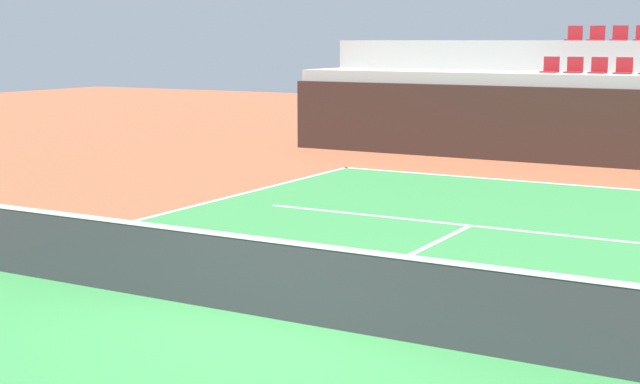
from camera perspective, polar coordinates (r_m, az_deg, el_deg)
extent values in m
plane|color=brown|center=(11.08, -2.61, -7.84)|extent=(80.00, 80.00, 0.00)
cube|color=#2D7238|center=(11.08, -2.61, -7.82)|extent=(11.00, 24.00, 0.01)
cube|color=white|center=(21.89, 14.29, 0.50)|extent=(11.00, 0.10, 0.00)
cube|color=white|center=(16.68, 9.19, -2.05)|extent=(8.26, 0.10, 0.00)
cube|color=white|center=(13.79, 4.51, -4.36)|extent=(0.10, 6.40, 0.00)
cube|color=black|center=(25.13, 16.51, 3.80)|extent=(17.80, 0.30, 2.02)
cube|color=#9E9E99|center=(26.43, 17.20, 4.39)|extent=(17.80, 2.40, 2.35)
cube|color=#9E9E99|center=(28.75, 18.29, 5.57)|extent=(17.80, 2.40, 3.23)
cube|color=maroon|center=(26.77, 13.86, 7.15)|extent=(0.44, 0.44, 0.04)
cube|color=maroon|center=(26.95, 14.00, 7.63)|extent=(0.44, 0.04, 0.40)
cube|color=maroon|center=(26.59, 15.24, 7.09)|extent=(0.44, 0.44, 0.04)
cube|color=maroon|center=(26.78, 15.36, 7.57)|extent=(0.44, 0.04, 0.40)
cube|color=maroon|center=(26.44, 16.63, 7.01)|extent=(0.44, 0.44, 0.04)
cube|color=maroon|center=(26.62, 16.75, 7.49)|extent=(0.44, 0.04, 0.40)
cube|color=maroon|center=(26.30, 18.03, 6.93)|extent=(0.44, 0.44, 0.04)
cube|color=maroon|center=(26.48, 18.15, 7.42)|extent=(0.44, 0.04, 0.40)
cube|color=maroon|center=(29.07, 15.24, 8.98)|extent=(0.44, 0.44, 0.04)
cube|color=maroon|center=(29.26, 15.36, 9.40)|extent=(0.44, 0.04, 0.40)
cube|color=maroon|center=(28.91, 16.52, 8.92)|extent=(0.44, 0.44, 0.04)
cube|color=maroon|center=(29.10, 16.63, 9.35)|extent=(0.44, 0.04, 0.40)
cube|color=maroon|center=(28.76, 17.81, 8.86)|extent=(0.44, 0.44, 0.04)
cube|color=maroon|center=(28.96, 17.92, 9.29)|extent=(0.44, 0.04, 0.40)
cube|color=#333338|center=(10.95, -2.63, -5.49)|extent=(10.90, 0.02, 0.92)
cube|color=white|center=(10.83, -2.65, -3.01)|extent=(10.90, 0.04, 0.05)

